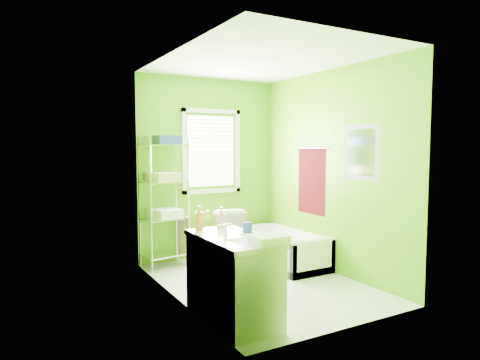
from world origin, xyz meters
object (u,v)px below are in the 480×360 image
toilet (227,234)px  wire_shelf_unit (165,187)px  bathtub (283,253)px  vanity (233,275)px

toilet → wire_shelf_unit: (-0.82, 0.23, 0.69)m
bathtub → vanity: 2.03m
bathtub → wire_shelf_unit: 1.86m
vanity → wire_shelf_unit: (0.06, 2.05, 0.66)m
toilet → wire_shelf_unit: wire_shelf_unit is taller
bathtub → toilet: (-0.62, 0.48, 0.24)m
wire_shelf_unit → bathtub: bearing=-26.3°
bathtub → wire_shelf_unit: wire_shelf_unit is taller
bathtub → vanity: (-1.50, -1.33, 0.28)m
bathtub → wire_shelf_unit: (-1.44, 0.71, 0.93)m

